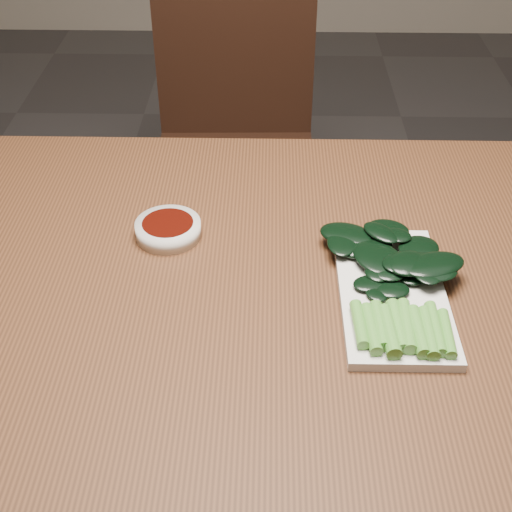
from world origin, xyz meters
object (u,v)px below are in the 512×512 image
(gai_lan, at_px, (395,273))
(sauce_bowl, at_px, (168,229))
(chair_far, at_px, (235,138))
(table, at_px, (273,308))
(serving_plate, at_px, (392,294))

(gai_lan, bearing_deg, sauce_bowl, 160.75)
(sauce_bowl, bearing_deg, chair_far, 85.52)
(sauce_bowl, relative_size, gai_lan, 0.34)
(chair_far, xyz_separation_m, gai_lan, (0.27, -0.92, 0.29))
(table, distance_m, sauce_bowl, 0.20)
(gai_lan, bearing_deg, table, 169.01)
(sauce_bowl, distance_m, gai_lan, 0.35)
(table, relative_size, serving_plate, 4.96)
(table, relative_size, chair_far, 1.57)
(chair_far, relative_size, gai_lan, 3.05)
(sauce_bowl, relative_size, serving_plate, 0.36)
(chair_far, height_order, gai_lan, chair_far)
(chair_far, relative_size, sauce_bowl, 8.83)
(table, height_order, serving_plate, serving_plate)
(sauce_bowl, height_order, gai_lan, gai_lan)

